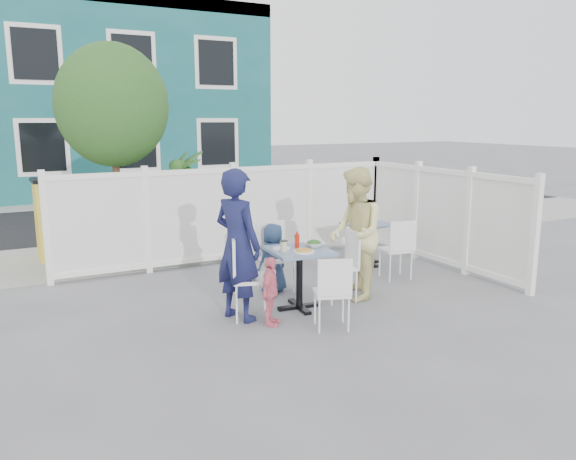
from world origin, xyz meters
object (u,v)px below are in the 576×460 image
main_table (299,263)px  woman (355,234)px  chair_right (345,260)px  chair_left (244,271)px  boy (273,258)px  chair_near (333,288)px  spare_table (367,232)px  chair_back (274,251)px  utility_cabinet (59,220)px  man (238,245)px  toddler (270,292)px

main_table → woman: bearing=3.0°
chair_right → main_table: bearing=102.7°
woman → chair_left: bearing=-64.4°
main_table → boy: bearing=88.7°
chair_near → boy: boy is taller
spare_table → boy: bearing=-162.9°
chair_back → spare_table: bearing=-163.0°
chair_back → chair_left: bearing=48.3°
chair_back → utility_cabinet: bearing=-51.3°
chair_left → woman: size_ratio=0.57×
utility_cabinet → chair_right: utility_cabinet is taller
man → boy: man is taller
spare_table → chair_right: 1.92m
chair_left → main_table: bearing=109.1°
toddler → chair_right: bearing=-30.2°
woman → utility_cabinet: bearing=-117.4°
chair_right → chair_near: size_ratio=1.09×
chair_back → boy: 0.14m
chair_left → chair_right: (1.47, 0.03, -0.04)m
main_table → chair_near: 0.84m
chair_right → man: man is taller
utility_cabinet → woman: 5.29m
spare_table → toddler: 3.18m
woman → toddler: size_ratio=2.16×
chair_left → chair_back: bearing=156.1°
chair_left → chair_right: chair_left is taller
utility_cabinet → spare_table: (4.44, -2.79, -0.13)m
chair_left → chair_near: 1.13m
utility_cabinet → chair_right: 5.19m
spare_table → chair_back: 2.05m
main_table → chair_right: 0.71m
spare_table → boy: boy is taller
chair_left → spare_table: bearing=136.2°
boy → toddler: size_ratio=1.18×
chair_near → toddler: chair_near is taller
woman → boy: bearing=-106.3°
toddler → chair_near: bearing=-87.5°
utility_cabinet → woman: (3.27, -4.15, 0.21)m
utility_cabinet → woman: bearing=-53.7°
chair_back → chair_right: bearing=129.0°
chair_left → boy: bearing=154.6°
chair_near → woman: 1.32m
spare_table → chair_right: (-1.34, -1.37, 0.00)m
spare_table → utility_cabinet: bearing=147.9°
utility_cabinet → toddler: 4.91m
main_table → chair_right: chair_right is taller
chair_right → chair_near: 1.14m
spare_table → chair_near: bearing=-132.8°
chair_right → boy: (-0.69, 0.74, -0.06)m
utility_cabinet → chair_left: size_ratio=1.33×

